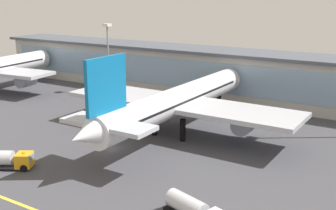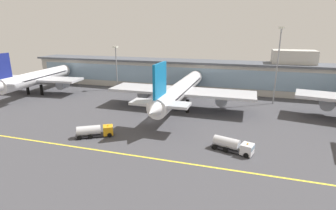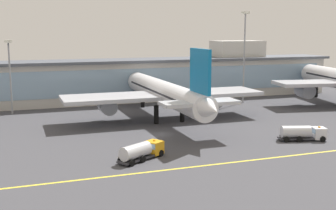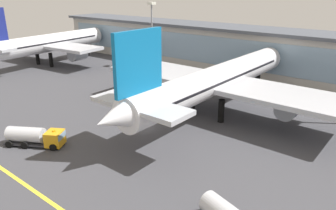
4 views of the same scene
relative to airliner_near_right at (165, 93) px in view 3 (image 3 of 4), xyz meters
name	(u,v)px [view 3 (image 3 of 4)]	position (x,y,z in m)	size (l,w,h in m)	color
ground_plane	(160,135)	(-5.86, -13.48, -6.43)	(201.96, 201.96, 0.00)	#424247
taxiway_centreline_stripe	(205,166)	(-5.86, -35.48, -6.42)	(161.57, 0.50, 0.01)	yellow
terminal_building	(117,79)	(-4.06, 31.34, 0.24)	(147.26, 14.00, 17.69)	beige
airliner_near_right	(165,93)	(0.00, 0.00, 0.00)	(47.66, 56.52, 17.64)	black
fuel_tanker_truck	(142,150)	(-14.06, -28.85, -4.92)	(9.00, 6.76, 2.90)	black
baggage_tug_near	(304,133)	(18.87, -27.45, -4.92)	(9.36, 5.13, 2.90)	black
apron_light_mast_west	(245,45)	(30.06, 15.76, 10.55)	(1.80, 1.80, 26.39)	gray
apron_light_mast_centre	(9,64)	(-34.02, 20.48, 6.27)	(1.80, 1.80, 18.72)	gray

